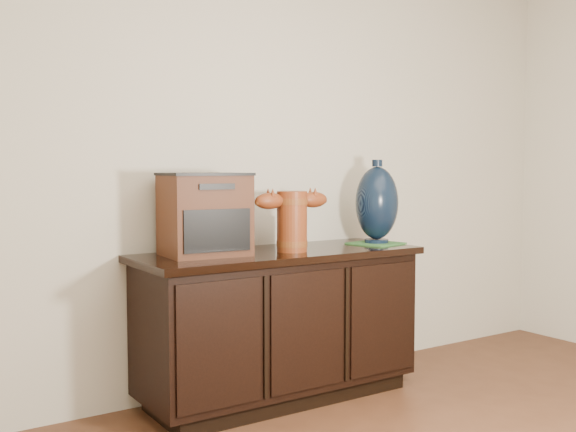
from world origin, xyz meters
TOP-DOWN VIEW (x-y plane):
  - sideboard at (0.00, 2.23)m, footprint 1.46×0.56m
  - terracotta_vessel at (0.04, 2.16)m, footprint 0.42×0.16m
  - tv_radio at (-0.39, 2.27)m, footprint 0.41×0.34m
  - green_mat at (0.61, 2.19)m, footprint 0.29×0.29m
  - lamp_base at (0.61, 2.19)m, footprint 0.28×0.28m
  - spray_can at (0.11, 2.36)m, footprint 0.06×0.06m

SIDE VIEW (x-z plane):
  - sideboard at x=0.00m, z-range 0.01..0.76m
  - green_mat at x=0.61m, z-range 0.76..0.76m
  - spray_can at x=0.11m, z-range 0.75..0.92m
  - terracotta_vessel at x=0.04m, z-range 0.77..1.07m
  - tv_radio at x=-0.39m, z-range 0.75..1.15m
  - lamp_base at x=0.61m, z-range 0.75..1.20m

